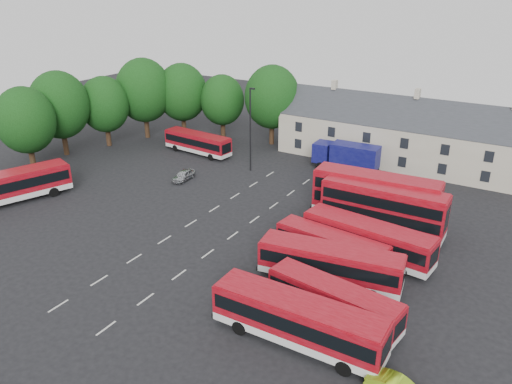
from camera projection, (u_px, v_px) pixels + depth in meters
ground at (178, 231)px, 48.21m from camera, size 140.00×140.00×0.00m
lane_markings at (211, 229)px, 48.59m from camera, size 5.15×33.80×0.01m
treeline at (148, 100)px, 70.68m from camera, size 29.92×32.59×12.01m
terrace_houses at (412, 137)px, 63.66m from camera, size 35.70×7.13×10.06m
bus_row_a at (298, 318)px, 32.64m from camera, size 11.84×2.86×3.34m
bus_row_b at (334, 299)px, 35.13m from camera, size 10.16×3.65×2.81m
bus_row_c at (330, 262)px, 39.29m from camera, size 11.57×4.28×3.20m
bus_row_d at (331, 245)px, 42.26m from camera, size 10.07×3.33×2.79m
bus_row_e at (368, 237)px, 42.99m from camera, size 11.73×3.87×3.26m
bus_dd_south at (383, 206)px, 47.01m from camera, size 11.64×2.86×4.76m
bus_dd_north at (376, 195)px, 49.07m from camera, size 12.38×3.61×5.01m
bus_west at (11, 185)px, 53.72m from camera, size 6.59×12.37×3.43m
bus_north at (198, 142)px, 68.98m from camera, size 10.48×3.25×2.92m
box_truck at (347, 156)px, 62.63m from camera, size 8.31×2.88×3.60m
silver_car at (183, 175)px, 60.26m from camera, size 1.81×3.75×1.23m
lamppost at (250, 128)px, 61.34m from camera, size 0.73×0.31×10.56m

